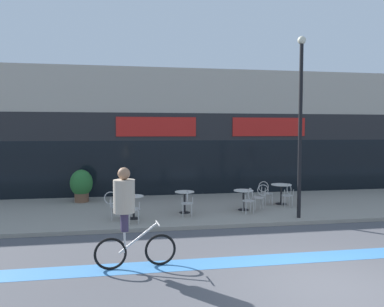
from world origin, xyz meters
TOP-DOWN VIEW (x-y plane):
  - ground_plane at (0.00, 0.00)m, footprint 120.00×120.00m
  - sidewalk_slab at (0.00, 7.25)m, footprint 40.00×5.50m
  - storefront_facade at (0.00, 11.97)m, footprint 40.00×4.06m
  - bike_lane_stripe at (0.00, 1.67)m, footprint 36.00×0.70m
  - bistro_table_0 at (-3.63, 5.70)m, footprint 0.64×0.64m
  - bistro_table_1 at (-1.89, 6.30)m, footprint 0.66×0.66m
  - bistro_table_2 at (0.24, 6.40)m, footprint 0.70×0.70m
  - bistro_table_3 at (2.00, 7.19)m, footprint 0.77×0.77m
  - cafe_chair_0_near at (-3.64, 5.08)m, footprint 0.42×0.58m
  - cafe_chair_0_side at (-4.26, 5.70)m, footprint 0.57×0.40m
  - cafe_chair_1_near at (-1.90, 5.67)m, footprint 0.44×0.59m
  - cafe_chair_2_near at (0.25, 5.78)m, footprint 0.42×0.59m
  - cafe_chair_2_side at (0.87, 6.40)m, footprint 0.59×0.44m
  - cafe_chair_3_near at (2.00, 6.57)m, footprint 0.42×0.58m
  - cafe_chair_3_side at (1.38, 7.19)m, footprint 0.58×0.42m
  - planter_pot at (-5.64, 8.97)m, footprint 0.88×0.88m
  - lamp_post at (1.67, 4.97)m, footprint 0.26×0.26m
  - cyclist_0 at (-3.83, 1.68)m, footprint 1.76×0.55m

SIDE VIEW (x-z plane):
  - ground_plane at x=0.00m, z-range 0.00..0.00m
  - bike_lane_stripe at x=0.00m, z-range 0.00..0.01m
  - sidewalk_slab at x=0.00m, z-range 0.00..0.12m
  - bistro_table_2 at x=0.24m, z-range 0.27..0.99m
  - cafe_chair_0_near at x=-3.64m, z-range 0.19..1.09m
  - cafe_chair_0_side at x=-4.26m, z-range 0.19..1.09m
  - cafe_chair_1_near at x=-1.90m, z-range 0.19..1.09m
  - cafe_chair_2_near at x=0.25m, z-range 0.19..1.09m
  - cafe_chair_2_side at x=0.87m, z-range 0.19..1.09m
  - cafe_chair_3_near at x=2.00m, z-range 0.19..1.09m
  - cafe_chair_3_side at x=1.38m, z-range 0.19..1.09m
  - bistro_table_1 at x=-1.89m, z-range 0.28..1.02m
  - bistro_table_0 at x=-3.63m, z-range 0.27..1.02m
  - bistro_table_3 at x=2.00m, z-range 0.29..1.05m
  - planter_pot at x=-5.64m, z-range 0.16..1.45m
  - cyclist_0 at x=-3.83m, z-range 0.19..2.36m
  - storefront_facade at x=0.00m, z-range -0.01..5.67m
  - lamp_post at x=1.67m, z-range 0.53..6.35m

